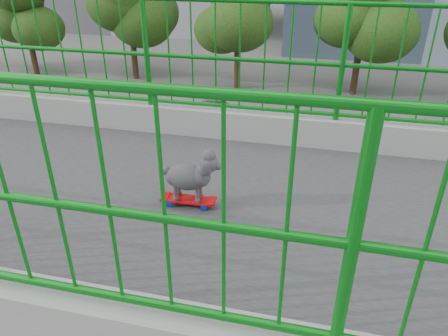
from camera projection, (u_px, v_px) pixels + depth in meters
name	position (u px, v px, depth m)	size (l,w,h in m)	color
road	(267.00, 179.00, 18.03)	(18.00, 90.00, 0.02)	black
footbridge	(116.00, 335.00, 4.41)	(3.00, 24.00, 7.00)	#2D2D2F
railing	(88.00, 168.00, 3.48)	(3.00, 24.00, 1.42)	gray
street_trees	(316.00, 20.00, 26.83)	(5.30, 60.40, 7.26)	black
skateboard	(188.00, 200.00, 3.36)	(0.15, 0.45, 0.06)	red
poodle	(190.00, 175.00, 3.24)	(0.22, 0.49, 0.41)	#28262B
car_2	(262.00, 170.00, 17.22)	(2.38, 5.15, 1.43)	#A09FA5
car_3	(321.00, 145.00, 19.51)	(1.98, 4.86, 1.41)	red
car_4	(219.00, 112.00, 23.44)	(1.58, 3.94, 1.34)	#A09FA5
car_6	(113.00, 196.00, 15.53)	(2.18, 4.74, 1.32)	red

